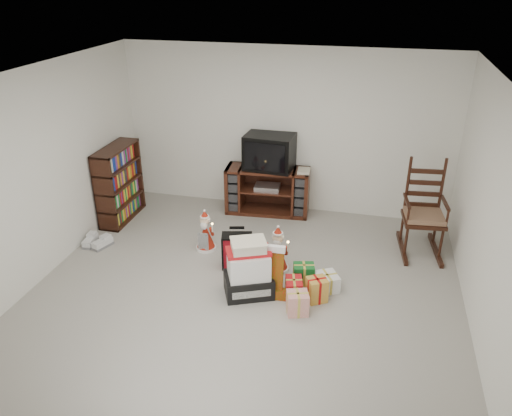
{
  "coord_description": "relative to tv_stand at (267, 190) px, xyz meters",
  "views": [
    {
      "loc": [
        1.29,
        -4.65,
        3.47
      ],
      "look_at": [
        0.01,
        0.6,
        0.86
      ],
      "focal_mm": 35.0,
      "sensor_mm": 36.0,
      "label": 1
    }
  ],
  "objects": [
    {
      "name": "mrs_claus_figurine",
      "position": [
        -0.56,
        -1.32,
        -0.14
      ],
      "size": [
        0.28,
        0.27,
        0.58
      ],
      "color": "#9D2010",
      "rests_on": "floor"
    },
    {
      "name": "rocking_chair",
      "position": [
        2.26,
        -0.62,
        0.08
      ],
      "size": [
        0.61,
        0.92,
        1.31
      ],
      "rotation": [
        0.0,
        0.0,
        0.11
      ],
      "color": "#35160E",
      "rests_on": "floor"
    },
    {
      "name": "tv_stand",
      "position": [
        0.0,
        0.0,
        0.0
      ],
      "size": [
        1.3,
        0.55,
        0.73
      ],
      "rotation": [
        0.0,
        0.0,
        0.08
      ],
      "color": "#4C2015",
      "rests_on": "floor"
    },
    {
      "name": "bookshelf",
      "position": [
        -2.1,
        -0.73,
        0.18
      ],
      "size": [
        0.31,
        0.93,
        1.14
      ],
      "color": "#35160E",
      "rests_on": "floor"
    },
    {
      "name": "santa_figurine",
      "position": [
        0.49,
        -1.6,
        -0.13
      ],
      "size": [
        0.3,
        0.28,
        0.62
      ],
      "color": "#9D2010",
      "rests_on": "floor"
    },
    {
      "name": "room",
      "position": [
        0.21,
        -2.24,
        0.89
      ],
      "size": [
        5.01,
        5.01,
        2.51
      ],
      "color": "#A3A095",
      "rests_on": "ground"
    },
    {
      "name": "gift_cluster",
      "position": [
        0.9,
        -2.07,
        -0.24
      ],
      "size": [
        0.71,
        0.8,
        0.24
      ],
      "color": "red",
      "rests_on": "floor"
    },
    {
      "name": "teddy_bear",
      "position": [
        0.27,
        -2.22,
        -0.22
      ],
      "size": [
        0.22,
        0.2,
        0.33
      ],
      "color": "brown",
      "rests_on": "floor"
    },
    {
      "name": "gift_pile",
      "position": [
        0.26,
        -2.19,
        -0.06
      ],
      "size": [
        0.67,
        0.59,
        0.69
      ],
      "rotation": [
        0.0,
        0.0,
        0.41
      ],
      "color": "black",
      "rests_on": "floor"
    },
    {
      "name": "red_suitcase",
      "position": [
        -0.02,
        -1.67,
        -0.13
      ],
      "size": [
        0.39,
        0.27,
        0.55
      ],
      "rotation": [
        0.0,
        0.0,
        0.24
      ],
      "color": "maroon",
      "rests_on": "floor"
    },
    {
      "name": "stocking",
      "position": [
        0.54,
        -2.16,
        -0.03
      ],
      "size": [
        0.31,
        0.15,
        0.66
      ],
      "primitive_type": null,
      "rotation": [
        0.0,
        0.0,
        0.04
      ],
      "color": "#0E6C0C",
      "rests_on": "floor"
    },
    {
      "name": "crt_television",
      "position": [
        0.02,
        0.02,
        0.62
      ],
      "size": [
        0.75,
        0.57,
        0.53
      ],
      "rotation": [
        0.0,
        0.0,
        -0.07
      ],
      "color": "black",
      "rests_on": "tv_stand"
    },
    {
      "name": "sneaker_pair",
      "position": [
        -2.06,
        -1.6,
        -0.31
      ],
      "size": [
        0.38,
        0.32,
        0.11
      ],
      "rotation": [
        0.0,
        0.0,
        -0.09
      ],
      "color": "silver",
      "rests_on": "floor"
    }
  ]
}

